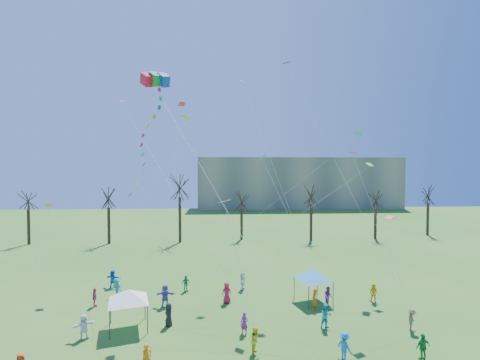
{
  "coord_description": "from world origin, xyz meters",
  "views": [
    {
      "loc": [
        -1.66,
        -18.78,
        11.83
      ],
      "look_at": [
        -0.26,
        5.0,
        11.0
      ],
      "focal_mm": 25.0,
      "sensor_mm": 36.0,
      "label": 1
    }
  ],
  "objects": [
    {
      "name": "festival_crowd",
      "position": [
        -1.64,
        7.53,
        0.86
      ],
      "size": [
        26.0,
        15.82,
        1.86
      ],
      "color": "#DF421B",
      "rests_on": "ground"
    },
    {
      "name": "small_kites_aloft",
      "position": [
        1.4,
        11.41,
        13.49
      ],
      "size": [
        28.08,
        18.79,
        33.12
      ],
      "color": "orange",
      "rests_on": "ground"
    },
    {
      "name": "bare_tree_row",
      "position": [
        0.63,
        35.33,
        6.76
      ],
      "size": [
        71.38,
        8.98,
        11.34
      ],
      "color": "black",
      "rests_on": "ground"
    },
    {
      "name": "big_box_kite",
      "position": [
        -6.72,
        5.97,
        13.69
      ],
      "size": [
        6.12,
        6.23,
        21.18
      ],
      "color": "red",
      "rests_on": "ground"
    },
    {
      "name": "distant_building",
      "position": [
        22.0,
        82.0,
        7.5
      ],
      "size": [
        60.0,
        14.0,
        15.0
      ],
      "primitive_type": "cube",
      "color": "gray",
      "rests_on": "ground"
    },
    {
      "name": "canopy_tent_white",
      "position": [
        -8.46,
        5.93,
        2.47
      ],
      "size": [
        3.74,
        3.74,
        2.92
      ],
      "color": "#3F3F44",
      "rests_on": "ground"
    },
    {
      "name": "canopy_tent_blue",
      "position": [
        6.57,
        10.1,
        2.4
      ],
      "size": [
        3.61,
        3.61,
        2.83
      ],
      "color": "#3F3F44",
      "rests_on": "ground"
    }
  ]
}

